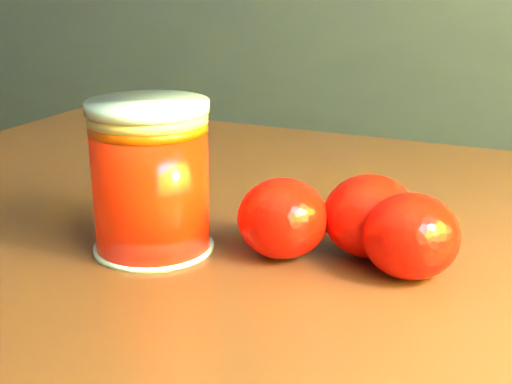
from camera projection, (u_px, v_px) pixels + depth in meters
The scene contains 6 objects.
kitchen_counter at pixel (202, 147), 2.01m from camera, with size 3.15×0.60×0.90m, color #434348.
table at pixel (313, 344), 0.60m from camera, with size 1.05×0.77×0.74m.
juice_glass at pixel (151, 178), 0.53m from camera, with size 0.09×0.09×0.11m.
orange_front at pixel (370, 216), 0.53m from camera, with size 0.07×0.07×0.06m, color #FC1305.
orange_back at pixel (283, 218), 0.52m from camera, with size 0.07×0.07×0.06m, color #FC1305.
orange_extra at pixel (411, 236), 0.49m from camera, with size 0.07×0.07×0.06m, color #FC1305.
Camera 1 is at (1.08, -0.18, 0.96)m, focal length 50.00 mm.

